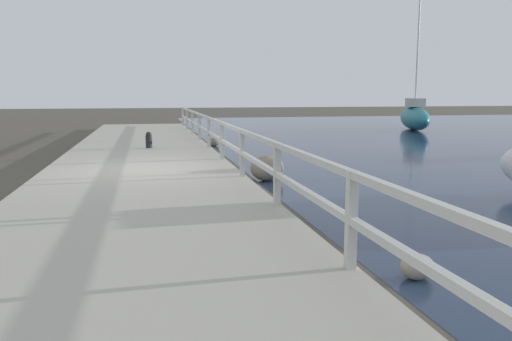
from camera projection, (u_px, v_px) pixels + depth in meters
ground_plane at (141, 181)px, 11.81m from camera, size 120.00×120.00×0.00m
dock_walkway at (141, 175)px, 11.79m from camera, size 4.52×36.00×0.27m
railing at (231, 138)px, 12.12m from camera, size 0.10×32.50×1.02m
boulder_far_strip at (214, 142)px, 19.40m from camera, size 0.45×0.40×0.34m
boulder_mid_strip at (417, 267)px, 5.54m from camera, size 0.38×0.34×0.29m
boulder_upstream at (267, 168)px, 11.76m from camera, size 0.80×0.72×0.60m
mooring_bollard at (149, 140)px, 16.38m from camera, size 0.21×0.21×0.53m
sailboat_teal at (414, 117)px, 28.15m from camera, size 3.10×6.02×7.16m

